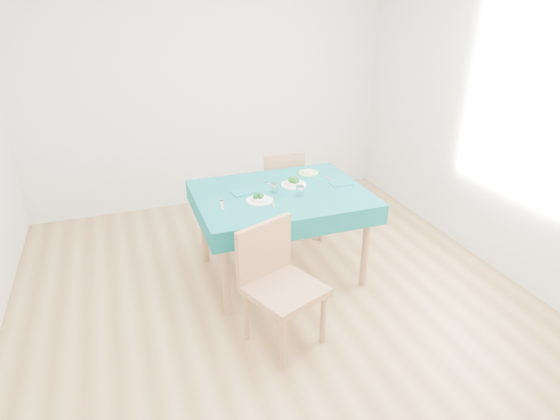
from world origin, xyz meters
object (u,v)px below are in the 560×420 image
object	(u,v)px
chair_far	(279,181)
bowl_far	(294,182)
chair_near	(285,272)
side_plate	(308,173)
bowl_near	(259,198)
table	(281,234)

from	to	relation	value
chair_far	bowl_far	xyz separation A→B (m)	(-0.13, -0.74, 0.29)
chair_near	side_plate	xyz separation A→B (m)	(0.66, 1.18, 0.19)
bowl_near	bowl_far	xyz separation A→B (m)	(0.37, 0.22, 0.00)
bowl_near	bowl_far	bearing A→B (deg)	30.29
table	chair_near	xyz separation A→B (m)	(-0.28, -0.85, 0.19)
chair_near	bowl_far	bearing A→B (deg)	43.69
chair_far	bowl_near	xyz separation A→B (m)	(-0.50, -0.96, 0.29)
bowl_near	bowl_far	world-z (taller)	bowl_far
table	chair_far	xyz separation A→B (m)	(0.28, 0.85, 0.12)
bowl_far	chair_far	bearing A→B (deg)	79.82
chair_far	side_plate	bearing A→B (deg)	102.89
chair_near	chair_far	world-z (taller)	chair_near
chair_far	side_plate	xyz separation A→B (m)	(0.10, -0.52, 0.26)
table	side_plate	distance (m)	0.63
chair_near	bowl_near	size ratio (longest dim) A/B	5.53
table	bowl_near	size ratio (longest dim) A/B	6.68
table	bowl_far	world-z (taller)	bowl_far
chair_near	chair_far	xyz separation A→B (m)	(0.56, 1.69, -0.07)
table	bowl_near	xyz separation A→B (m)	(-0.22, -0.11, 0.41)
chair_near	chair_far	distance (m)	1.78
chair_near	bowl_near	world-z (taller)	chair_near
table	bowl_near	distance (m)	0.48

